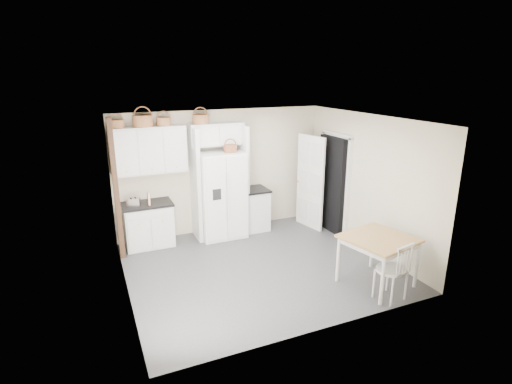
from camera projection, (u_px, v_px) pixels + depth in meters
name	position (u px, v px, depth m)	size (l,w,h in m)	color
floor	(259.00, 266.00, 7.13)	(4.50, 4.50, 0.00)	#4E4F55
ceiling	(260.00, 120.00, 6.38)	(4.50, 4.50, 0.00)	white
wall_back	(222.00, 171.00, 8.52)	(4.50, 4.50, 0.00)	beige
wall_left	(121.00, 215.00, 5.90)	(4.00, 4.00, 0.00)	beige
wall_right	(367.00, 183.00, 7.61)	(4.00, 4.00, 0.00)	beige
refrigerator	(221.00, 195.00, 8.25)	(0.93, 0.75, 1.79)	white
base_cab_left	(149.00, 225.00, 7.88)	(0.91, 0.58, 0.85)	white
base_cab_right	(255.00, 210.00, 8.74)	(0.50, 0.60, 0.88)	white
dining_table	(377.00, 261.00, 6.43)	(0.99, 0.99, 0.82)	#9E7F41
windsor_chair	(391.00, 269.00, 5.98)	(0.48, 0.44, 0.98)	white
counter_left	(147.00, 204.00, 7.75)	(0.95, 0.62, 0.04)	black
counter_right	(255.00, 190.00, 8.61)	(0.54, 0.64, 0.04)	black
toaster	(133.00, 202.00, 7.53)	(0.24, 0.14, 0.17)	silver
cookbook_red	(149.00, 199.00, 7.66)	(0.03, 0.14, 0.21)	#B4290C
cookbook_cream	(149.00, 199.00, 7.66)	(0.03, 0.15, 0.23)	white
basket_upper_a	(117.00, 124.00, 7.27)	(0.26, 0.26, 0.15)	#A05C35
basket_upper_b	(143.00, 121.00, 7.43)	(0.36, 0.36, 0.21)	#A05C35
basket_upper_c	(164.00, 122.00, 7.59)	(0.27, 0.27, 0.16)	#A05C35
basket_bridge_a	(201.00, 119.00, 7.86)	(0.32, 0.32, 0.18)	#A05C35
basket_fridge_b	(230.00, 149.00, 7.96)	(0.28, 0.28, 0.15)	maroon
upper_cabinet	(149.00, 150.00, 7.62)	(1.40, 0.34, 0.90)	white
bridge_cabinet	(216.00, 134.00, 8.07)	(1.12, 0.34, 0.45)	white
fridge_panel_left	(196.00, 185.00, 8.04)	(0.08, 0.60, 2.30)	white
fridge_panel_right	(243.00, 180.00, 8.43)	(0.08, 0.60, 2.30)	white
trim_post	(116.00, 191.00, 7.11)	(0.09, 0.09, 2.60)	#352211
doorway_void	(333.00, 184.00, 8.54)	(0.18, 0.85, 2.05)	black
door_slab	(310.00, 182.00, 8.70)	(0.80, 0.04, 2.05)	white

